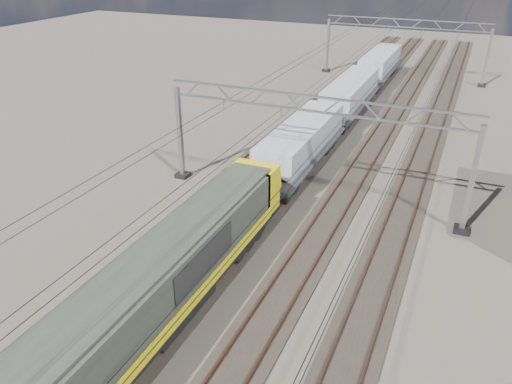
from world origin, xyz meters
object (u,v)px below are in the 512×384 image
at_px(catenary_gantry_far, 403,47).
at_px(hopper_wagon_mid, 350,94).
at_px(catenary_gantry_mid, 310,146).
at_px(hopper_wagon_lead, 302,143).
at_px(locomotive, 167,277).
at_px(hopper_wagon_third, 380,64).

height_order(catenary_gantry_far, hopper_wagon_mid, catenary_gantry_far).
bearing_deg(catenary_gantry_mid, hopper_wagon_lead, 114.76).
xyz_separation_m(locomotive, hopper_wagon_lead, (-0.00, 17.70, -0.09)).
height_order(catenary_gantry_mid, catenary_gantry_far, same).
relative_size(catenary_gantry_far, hopper_wagon_lead, 1.53).
bearing_deg(catenary_gantry_mid, locomotive, -98.51).
height_order(catenary_gantry_mid, locomotive, catenary_gantry_mid).
relative_size(catenary_gantry_far, hopper_wagon_mid, 1.53).
xyz_separation_m(catenary_gantry_mid, hopper_wagon_third, (-2.00, 32.74, -1.67)).
xyz_separation_m(catenary_gantry_mid, catenary_gantry_far, (0.00, 36.00, 0.00)).
distance_m(catenary_gantry_mid, locomotive, 13.60).
relative_size(catenary_gantry_far, hopper_wagon_third, 1.53).
relative_size(locomotive, hopper_wagon_lead, 1.62).
height_order(catenary_gantry_far, hopper_wagon_lead, catenary_gantry_far).
relative_size(hopper_wagon_lead, hopper_wagon_third, 1.00).
xyz_separation_m(hopper_wagon_mid, hopper_wagon_third, (0.00, 14.20, 0.00)).
bearing_deg(hopper_wagon_lead, catenary_gantry_mid, -65.24).
bearing_deg(hopper_wagon_mid, hopper_wagon_lead, -90.00).
bearing_deg(locomotive, catenary_gantry_mid, 81.49).
height_order(catenary_gantry_mid, hopper_wagon_third, catenary_gantry_mid).
relative_size(catenary_gantry_mid, catenary_gantry_far, 1.00).
height_order(catenary_gantry_mid, hopper_wagon_lead, catenary_gantry_mid).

